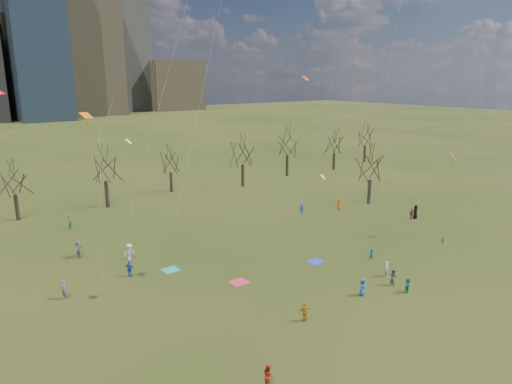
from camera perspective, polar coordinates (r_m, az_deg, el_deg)
ground at (r=42.88m, az=9.79°, el=-12.33°), size 500.00×500.00×0.00m
bare_tree_row at (r=70.51m, az=-12.35°, el=3.35°), size 113.04×29.80×9.50m
blanket_teal at (r=47.66m, az=-10.62°, el=-9.54°), size 1.60×1.50×0.03m
blanket_navy at (r=49.22m, az=7.46°, el=-8.62°), size 1.60×1.50×0.03m
blanket_crimson at (r=44.29m, az=-2.10°, el=-11.20°), size 1.60×1.50×0.03m
person_0 at (r=42.58m, az=13.17°, el=-11.50°), size 0.92×0.77×1.62m
person_1 at (r=46.98m, az=16.04°, el=-9.21°), size 0.61×0.68×1.56m
person_2 at (r=30.94m, az=1.57°, el=-21.91°), size 0.79×0.90×1.56m
person_3 at (r=57.74m, az=22.36°, el=-5.61°), size 0.38×0.65×0.98m
person_4 at (r=37.79m, az=6.13°, el=-14.68°), size 1.02×0.70×1.62m
person_5 at (r=44.22m, az=18.41°, el=-11.01°), size 1.38×0.89×1.43m
person_6 at (r=66.55m, az=19.33°, el=-2.35°), size 1.08×1.10×1.91m
person_7 at (r=44.25m, az=-22.91°, el=-11.20°), size 0.46×0.66×1.73m
person_8 at (r=50.81m, az=14.27°, el=-7.51°), size 0.70×0.73×1.18m
person_9 at (r=50.88m, az=-15.55°, el=-7.21°), size 1.18×0.72×1.77m
person_10 at (r=66.19m, az=18.87°, el=-2.60°), size 0.89×0.45×1.46m
person_11 at (r=53.20m, az=-21.32°, el=-6.64°), size 1.50×1.77×1.92m
person_12 at (r=68.28m, az=10.38°, el=-1.49°), size 0.69×0.89×1.61m
person_13 at (r=63.12m, az=-22.23°, el=-3.51°), size 0.52×0.73×1.88m
person_14 at (r=45.30m, az=16.79°, el=-10.14°), size 0.78×0.90×1.59m
person_15 at (r=64.89m, az=5.75°, el=-2.14°), size 1.10×1.21×1.63m
person_16 at (r=46.74m, az=-15.52°, el=-9.22°), size 0.89×1.04×1.68m
kites_airborne at (r=50.51m, az=4.84°, el=8.74°), size 57.16×31.47×33.09m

